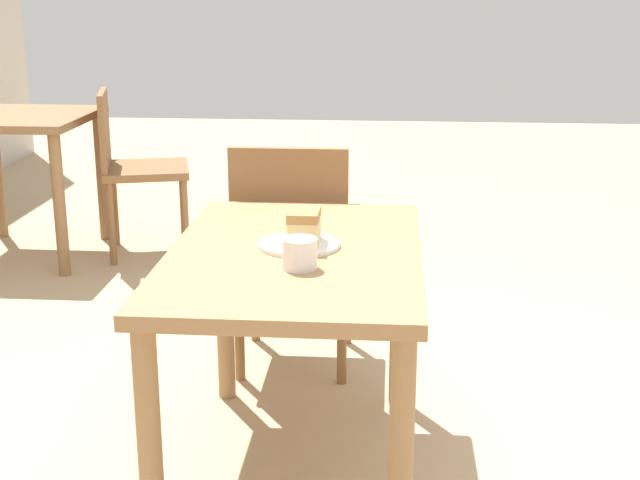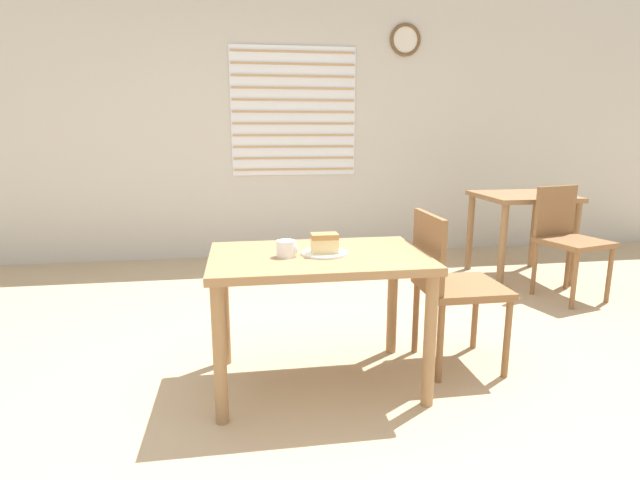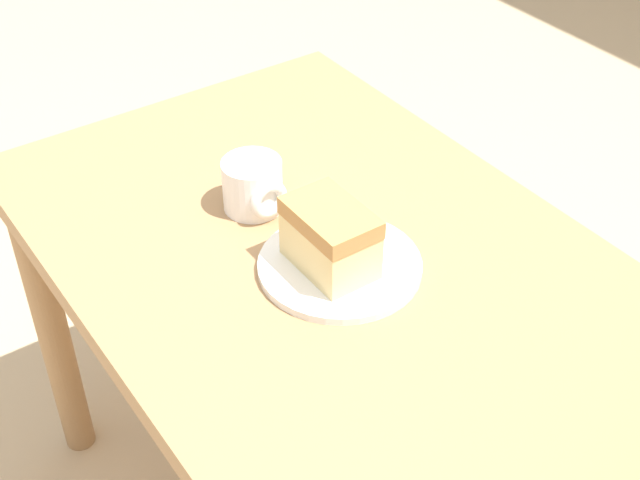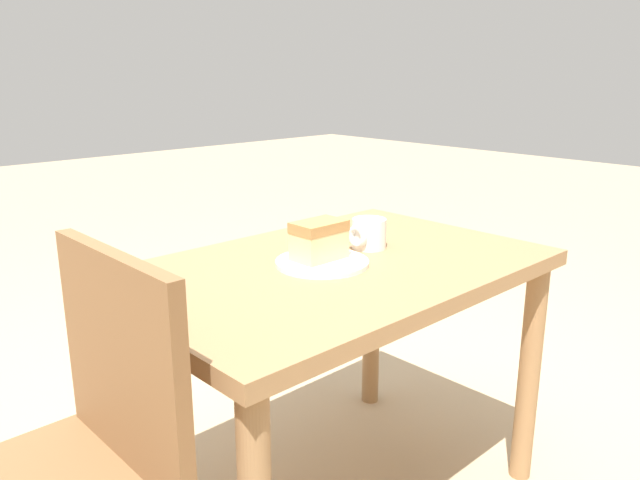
{
  "view_description": "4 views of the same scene",
  "coord_description": "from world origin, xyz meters",
  "px_view_note": "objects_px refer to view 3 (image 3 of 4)",
  "views": [
    {
      "loc": [
        -2.3,
        -0.05,
        1.42
      ],
      "look_at": [
        0.11,
        0.15,
        0.72
      ],
      "focal_mm": 50.0,
      "sensor_mm": 36.0,
      "label": 1
    },
    {
      "loc": [
        -0.3,
        -2.18,
        1.3
      ],
      "look_at": [
        0.07,
        0.22,
        0.77
      ],
      "focal_mm": 28.0,
      "sensor_mm": 36.0,
      "label": 2
    },
    {
      "loc": [
        0.86,
        -0.37,
        1.52
      ],
      "look_at": [
        0.09,
        0.18,
        0.76
      ],
      "focal_mm": 50.0,
      "sensor_mm": 36.0,
      "label": 3
    },
    {
      "loc": [
        1.11,
        1.27,
        1.17
      ],
      "look_at": [
        0.11,
        0.21,
        0.77
      ],
      "focal_mm": 35.0,
      "sensor_mm": 36.0,
      "label": 4
    }
  ],
  "objects_px": {
    "coffee_mug": "(254,186)",
    "cake_slice": "(330,238)",
    "dining_table_near": "(331,308)",
    "plate": "(340,265)"
  },
  "relations": [
    {
      "from": "coffee_mug",
      "to": "cake_slice",
      "type": "bearing_deg",
      "value": 2.3
    },
    {
      "from": "coffee_mug",
      "to": "dining_table_near",
      "type": "bearing_deg",
      "value": 10.79
    },
    {
      "from": "plate",
      "to": "coffee_mug",
      "type": "bearing_deg",
      "value": -173.39
    },
    {
      "from": "cake_slice",
      "to": "coffee_mug",
      "type": "relative_size",
      "value": 1.31
    },
    {
      "from": "dining_table_near",
      "to": "coffee_mug",
      "type": "distance_m",
      "value": 0.22
    },
    {
      "from": "cake_slice",
      "to": "dining_table_near",
      "type": "bearing_deg",
      "value": 141.15
    },
    {
      "from": "cake_slice",
      "to": "coffee_mug",
      "type": "distance_m",
      "value": 0.19
    },
    {
      "from": "dining_table_near",
      "to": "cake_slice",
      "type": "bearing_deg",
      "value": -38.85
    },
    {
      "from": "dining_table_near",
      "to": "cake_slice",
      "type": "relative_size",
      "value": 8.2
    },
    {
      "from": "dining_table_near",
      "to": "plate",
      "type": "relative_size",
      "value": 4.64
    }
  ]
}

